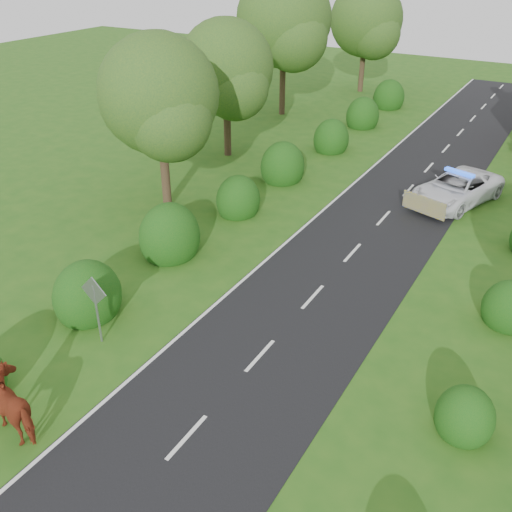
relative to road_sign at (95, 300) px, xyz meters
The scene contains 11 objects.
ground 5.63m from the road_sign, 21.80° to the right, with size 120.00×120.00×0.00m, color #245515.
road 14.03m from the road_sign, 68.96° to the left, with size 6.00×70.00×0.02m, color black.
road_markings 11.56m from the road_sign, 72.72° to the left, with size 4.96×70.00×0.01m.
hedgerow_left 9.85m from the road_sign, 98.87° to the left, with size 2.75×50.41×3.00m.
tree_left_a 11.55m from the road_sign, 115.73° to the left, with size 5.74×5.60×8.38m.
tree_left_b 19.22m from the road_sign, 109.29° to the left, with size 5.74×5.60×8.07m.
tree_left_c 29.28m from the road_sign, 105.46° to the left, with size 6.97×6.80×10.22m.
tree_left_d 38.41m from the road_sign, 97.87° to the left, with size 6.15×6.00×8.89m.
road_sign is the anchor object (origin of this frame).
cow 4.16m from the road_sign, 77.04° to the right, with size 1.13×2.15×1.52m, color maroon.
police_van 19.16m from the road_sign, 66.95° to the left, with size 4.23×6.18×1.71m.
Camera 1 is at (7.21, -8.63, 11.90)m, focal length 40.00 mm.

